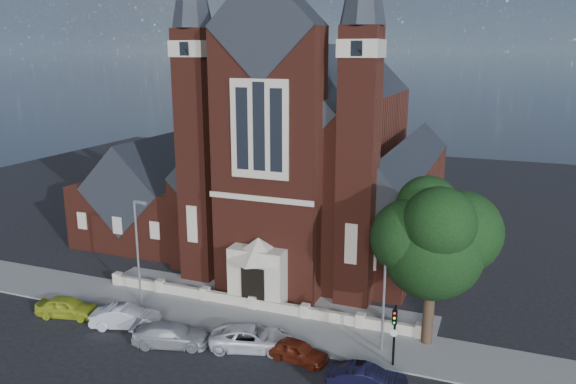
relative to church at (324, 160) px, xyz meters
The scene contains 16 objects.
ground 11.40m from the church, 90.00° to the right, with size 120.00×120.00×0.00m, color black.
pavement_strip 20.18m from the church, 90.00° to the right, with size 60.00×5.00×0.12m, color slate.
forecourt_paving 16.60m from the church, 90.00° to the right, with size 26.00×3.00×0.14m, color slate.
forecourt_wall 18.37m from the church, 90.00° to the right, with size 24.00×0.40×0.90m, color #B1A58D.
church is the anchor object (origin of this frame).
parish_hall 17.26m from the church, 162.84° to the right, with size 12.00×12.20×10.24m.
street_tree 21.38m from the church, 53.83° to the right, with size 6.40×6.60×10.70m.
street_lamp_left 20.84m from the church, 112.66° to the right, with size 1.16×0.22×8.09m.
street_lamp_right 21.76m from the church, 61.96° to the right, with size 1.16×0.22×8.09m.
traffic_signal 23.94m from the church, 61.80° to the right, with size 0.28×0.42×4.00m.
car_lime_van 26.32m from the church, 117.97° to the right, with size 1.74×4.31×1.47m, color #9EAC22.
car_silver_a 24.35m from the church, 107.42° to the right, with size 1.61×4.61×1.52m, color #ABADB3.
car_silver_b 24.39m from the church, 96.77° to the right, with size 2.01×4.95×1.44m, color #929599.
car_white_suv 22.95m from the church, 84.13° to the right, with size 2.40×5.21×1.45m, color silver.
car_dark_red 23.79m from the church, 76.01° to the right, with size 1.56×3.87×1.32m, color #571C0E.
car_navy 26.67m from the church, 66.71° to the right, with size 1.56×4.47×1.47m, color black.
Camera 1 is at (16.04, -27.72, 18.30)m, focal length 35.00 mm.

